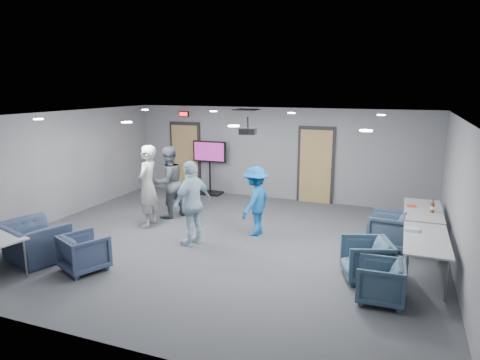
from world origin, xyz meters
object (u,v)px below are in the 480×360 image
(person_d, at_px, (255,201))
(chair_front_b, at_px, (34,242))
(table_right_a, at_px, (423,211))
(bottle_right, at_px, (433,208))
(person_a, at_px, (147,186))
(person_b, at_px, (168,182))
(chair_right_a, at_px, (389,230))
(person_c, at_px, (192,203))
(projector, at_px, (248,131))
(table_right_b, at_px, (426,241))
(chair_right_b, at_px, (366,260))
(chair_right_c, at_px, (380,282))
(tv_stand, at_px, (210,164))
(chair_front_a, at_px, (84,252))

(person_d, relative_size, chair_front_b, 1.36)
(table_right_a, relative_size, bottle_right, 6.28)
(person_a, height_order, chair_front_b, person_a)
(person_d, distance_m, table_right_a, 3.60)
(person_b, xyz_separation_m, chair_right_a, (5.35, -0.22, -0.54))
(person_c, relative_size, projector, 4.95)
(table_right_b, bearing_deg, chair_front_b, 105.03)
(person_c, relative_size, bottle_right, 6.20)
(chair_right_b, height_order, chair_front_b, chair_front_b)
(chair_right_b, relative_size, chair_right_c, 1.10)
(person_c, distance_m, bottle_right, 4.99)
(tv_stand, relative_size, projector, 4.57)
(person_b, bearing_deg, projector, 92.75)
(person_a, relative_size, projector, 5.37)
(chair_front_b, height_order, table_right_b, chair_front_b)
(person_d, height_order, projector, projector)
(projector, bearing_deg, chair_right_c, -39.86)
(person_b, xyz_separation_m, projector, (2.51, -1.01, 1.49))
(chair_right_a, bearing_deg, person_d, -79.45)
(person_a, distance_m, chair_right_b, 5.33)
(table_right_a, xyz_separation_m, bottle_right, (0.16, -0.19, 0.15))
(chair_right_c, bearing_deg, bottle_right, 162.23)
(person_c, relative_size, chair_right_a, 2.21)
(person_b, height_order, projector, projector)
(chair_front_b, distance_m, bottle_right, 8.01)
(table_right_a, distance_m, bottle_right, 0.30)
(person_b, relative_size, projector, 5.03)
(chair_right_b, bearing_deg, chair_right_c, 1.36)
(table_right_b, relative_size, projector, 4.87)
(chair_right_a, bearing_deg, person_a, -78.58)
(person_b, relative_size, tv_stand, 1.10)
(person_d, height_order, bottle_right, person_d)
(chair_right_a, height_order, chair_right_b, chair_right_a)
(person_c, height_order, tv_stand, person_c)
(person_d, height_order, chair_front_a, person_d)
(chair_front_b, xyz_separation_m, projector, (3.50, 2.39, 2.03))
(chair_right_a, bearing_deg, tv_stand, -111.86)
(person_b, bearing_deg, table_right_a, 118.16)
(person_c, bearing_deg, tv_stand, -143.79)
(chair_right_a, height_order, table_right_a, chair_right_a)
(chair_front_b, bearing_deg, person_a, -91.04)
(chair_front_a, relative_size, tv_stand, 0.45)
(bottle_right, bearing_deg, chair_right_c, -106.13)
(table_right_b, relative_size, bottle_right, 6.10)
(chair_right_a, relative_size, table_right_a, 0.45)
(person_c, distance_m, chair_right_b, 3.65)
(table_right_b, bearing_deg, chair_right_b, 114.48)
(chair_right_a, bearing_deg, bottle_right, 121.53)
(chair_right_a, distance_m, projector, 3.58)
(tv_stand, distance_m, projector, 4.63)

